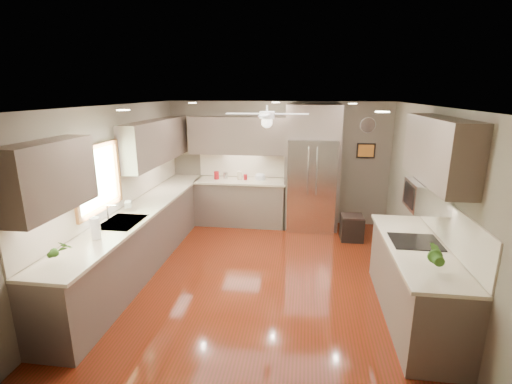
% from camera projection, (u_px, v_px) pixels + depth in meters
% --- Properties ---
extents(floor, '(5.00, 5.00, 0.00)m').
position_uv_depth(floor, '(264.00, 275.00, 5.61)').
color(floor, '#4D1F0A').
rests_on(floor, ground).
extents(ceiling, '(5.00, 5.00, 0.00)m').
position_uv_depth(ceiling, '(265.00, 106.00, 4.95)').
color(ceiling, white).
rests_on(ceiling, ground).
extents(wall_back, '(4.50, 0.00, 4.50)m').
position_uv_depth(wall_back, '(278.00, 163.00, 7.67)').
color(wall_back, '#655C4D').
rests_on(wall_back, ground).
extents(wall_front, '(4.50, 0.00, 4.50)m').
position_uv_depth(wall_front, '(228.00, 282.00, 2.89)').
color(wall_front, '#655C4D').
rests_on(wall_front, ground).
extents(wall_left, '(0.00, 5.00, 5.00)m').
position_uv_depth(wall_left, '(116.00, 190.00, 5.57)').
color(wall_left, '#655C4D').
rests_on(wall_left, ground).
extents(wall_right, '(0.00, 5.00, 5.00)m').
position_uv_depth(wall_right, '(430.00, 202.00, 4.99)').
color(wall_right, '#655C4D').
rests_on(wall_right, ground).
extents(canister_a, '(0.11, 0.11, 0.16)m').
position_uv_depth(canister_a, '(217.00, 175.00, 7.62)').
color(canister_a, maroon).
rests_on(canister_a, back_run).
extents(canister_b, '(0.09, 0.09, 0.14)m').
position_uv_depth(canister_b, '(226.00, 176.00, 7.63)').
color(canister_b, silver).
rests_on(canister_b, back_run).
extents(canister_c, '(0.12, 0.12, 0.16)m').
position_uv_depth(canister_c, '(239.00, 175.00, 7.57)').
color(canister_c, '#C4B593').
rests_on(canister_c, back_run).
extents(canister_d, '(0.10, 0.10, 0.11)m').
position_uv_depth(canister_d, '(245.00, 177.00, 7.54)').
color(canister_d, maroon).
rests_on(canister_d, back_run).
extents(soap_bottle, '(0.12, 0.12, 0.20)m').
position_uv_depth(soap_bottle, '(129.00, 204.00, 5.62)').
color(soap_bottle, white).
rests_on(soap_bottle, left_run).
extents(potted_plant_left, '(0.17, 0.12, 0.31)m').
position_uv_depth(potted_plant_left, '(60.00, 249.00, 3.87)').
color(potted_plant_left, '#305E1A').
rests_on(potted_plant_left, left_run).
extents(potted_plant_right, '(0.19, 0.15, 0.33)m').
position_uv_depth(potted_plant_right, '(436.00, 255.00, 3.71)').
color(potted_plant_right, '#305E1A').
rests_on(potted_plant_right, right_run).
extents(bowl, '(0.25, 0.25, 0.06)m').
position_uv_depth(bowl, '(260.00, 179.00, 7.53)').
color(bowl, '#C4B593').
rests_on(bowl, back_run).
extents(left_run, '(0.65, 4.70, 1.45)m').
position_uv_depth(left_run, '(143.00, 235.00, 5.88)').
color(left_run, brown).
rests_on(left_run, ground).
extents(back_run, '(1.85, 0.65, 1.45)m').
position_uv_depth(back_run, '(241.00, 201.00, 7.69)').
color(back_run, brown).
rests_on(back_run, ground).
extents(uppers, '(4.50, 4.70, 0.95)m').
position_uv_depth(uppers, '(223.00, 144.00, 5.89)').
color(uppers, brown).
rests_on(uppers, wall_left).
extents(window, '(0.05, 1.12, 0.92)m').
position_uv_depth(window, '(97.00, 178.00, 5.01)').
color(window, '#BFF2B2').
rests_on(window, wall_left).
extents(sink, '(0.50, 0.70, 0.32)m').
position_uv_depth(sink, '(122.00, 224.00, 5.14)').
color(sink, silver).
rests_on(sink, left_run).
extents(refrigerator, '(1.06, 0.75, 2.45)m').
position_uv_depth(refrigerator, '(312.00, 170.00, 7.27)').
color(refrigerator, silver).
rests_on(refrigerator, ground).
extents(right_run, '(0.70, 2.20, 1.45)m').
position_uv_depth(right_run, '(415.00, 280.00, 4.47)').
color(right_run, brown).
rests_on(right_run, ground).
extents(microwave, '(0.43, 0.55, 0.34)m').
position_uv_depth(microwave, '(427.00, 196.00, 4.43)').
color(microwave, silver).
rests_on(microwave, wall_right).
extents(ceiling_fan, '(1.18, 1.18, 0.32)m').
position_uv_depth(ceiling_fan, '(267.00, 117.00, 5.28)').
color(ceiling_fan, white).
rests_on(ceiling_fan, ceiling).
extents(recessed_lights, '(2.84, 3.14, 0.01)m').
position_uv_depth(recessed_lights, '(265.00, 105.00, 5.34)').
color(recessed_lights, white).
rests_on(recessed_lights, ceiling).
extents(wall_clock, '(0.30, 0.03, 0.30)m').
position_uv_depth(wall_clock, '(368.00, 125.00, 7.22)').
color(wall_clock, white).
rests_on(wall_clock, wall_back).
extents(framed_print, '(0.36, 0.03, 0.30)m').
position_uv_depth(framed_print, '(366.00, 151.00, 7.35)').
color(framed_print, black).
rests_on(framed_print, wall_back).
extents(stool, '(0.41, 0.41, 0.48)m').
position_uv_depth(stool, '(352.00, 227.00, 6.90)').
color(stool, black).
rests_on(stool, ground).
extents(paper_towel, '(0.11, 0.11, 0.29)m').
position_uv_depth(paper_towel, '(95.00, 228.00, 4.51)').
color(paper_towel, white).
rests_on(paper_towel, left_run).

